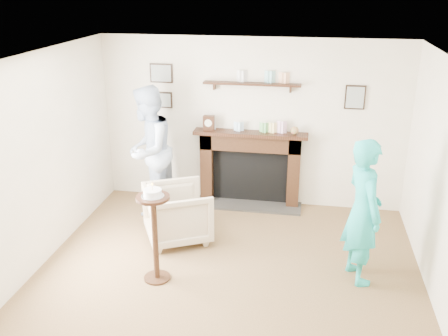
{
  "coord_description": "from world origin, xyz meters",
  "views": [
    {
      "loc": [
        0.84,
        -4.59,
        3.26
      ],
      "look_at": [
        -0.13,
        0.9,
        1.13
      ],
      "focal_mm": 40.0,
      "sensor_mm": 36.0,
      "label": 1
    }
  ],
  "objects_px": {
    "woman": "(356,277)",
    "man": "(152,210)",
    "pedestal_table": "(154,222)",
    "armchair": "(179,238)"
  },
  "relations": [
    {
      "from": "woman",
      "to": "pedestal_table",
      "type": "height_order",
      "value": "pedestal_table"
    },
    {
      "from": "man",
      "to": "pedestal_table",
      "type": "bearing_deg",
      "value": 23.13
    },
    {
      "from": "armchair",
      "to": "man",
      "type": "height_order",
      "value": "man"
    },
    {
      "from": "woman",
      "to": "pedestal_table",
      "type": "distance_m",
      "value": 2.43
    },
    {
      "from": "man",
      "to": "woman",
      "type": "xyz_separation_m",
      "value": [
        2.9,
        -1.32,
        0.0
      ]
    },
    {
      "from": "man",
      "to": "armchair",
      "type": "bearing_deg",
      "value": 42.13
    },
    {
      "from": "woman",
      "to": "man",
      "type": "bearing_deg",
      "value": 45.14
    },
    {
      "from": "armchair",
      "to": "pedestal_table",
      "type": "xyz_separation_m",
      "value": [
        0.0,
        -0.97,
        0.74
      ]
    },
    {
      "from": "pedestal_table",
      "to": "armchair",
      "type": "bearing_deg",
      "value": 90.03
    },
    {
      "from": "armchair",
      "to": "man",
      "type": "distance_m",
      "value": 1.0
    }
  ]
}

